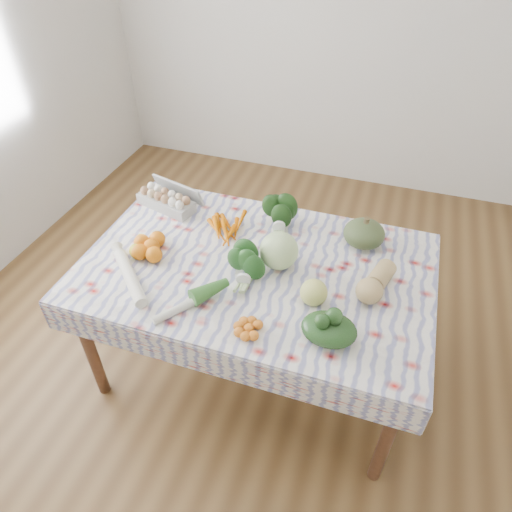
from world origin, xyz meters
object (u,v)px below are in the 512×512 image
at_px(kabocha_squash, 364,234).
at_px(butternut_squash, 376,281).
at_px(dining_table, 256,278).
at_px(egg_carton, 166,201).
at_px(cabbage, 279,251).
at_px(grapefruit, 314,292).

relative_size(kabocha_squash, butternut_squash, 0.79).
bearing_deg(dining_table, butternut_squash, 0.67).
relative_size(dining_table, egg_carton, 4.78).
bearing_deg(dining_table, cabbage, 18.08).
distance_m(egg_carton, cabbage, 0.78).
distance_m(dining_table, egg_carton, 0.71).
bearing_deg(egg_carton, cabbage, -4.88).
height_order(dining_table, egg_carton, egg_carton).
height_order(cabbage, grapefruit, cabbage).
bearing_deg(egg_carton, kabocha_squash, 16.50).
height_order(kabocha_squash, grapefruit, kabocha_squash).
height_order(butternut_squash, grapefruit, same).
bearing_deg(cabbage, grapefruit, -41.26).
bearing_deg(grapefruit, egg_carton, 154.16).
relative_size(butternut_squash, grapefruit, 2.16).
bearing_deg(cabbage, egg_carton, 159.67).
distance_m(cabbage, butternut_squash, 0.46).
xyz_separation_m(dining_table, cabbage, (0.10, 0.03, 0.18)).
height_order(egg_carton, cabbage, cabbage).
bearing_deg(egg_carton, dining_table, -10.33).
bearing_deg(egg_carton, grapefruit, -10.39).
relative_size(egg_carton, grapefruit, 2.80).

